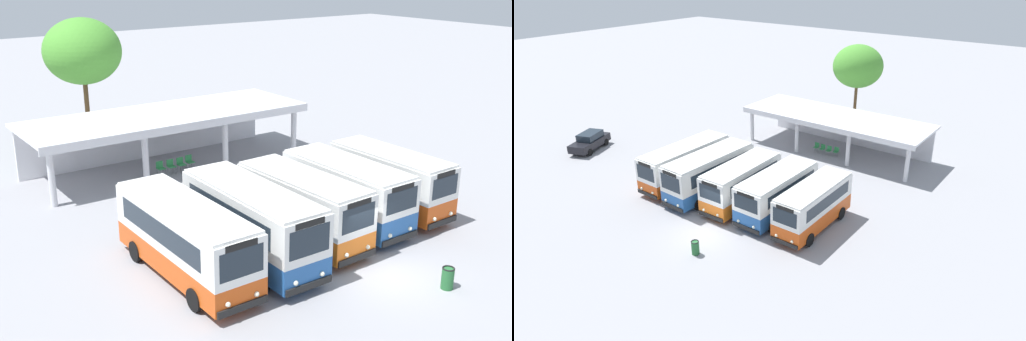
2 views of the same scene
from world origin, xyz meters
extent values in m
plane|color=#939399|center=(0.00, 0.00, 0.00)|extent=(180.00, 180.00, 0.00)
cylinder|color=black|center=(-5.61, 2.31, 0.45)|extent=(0.22, 0.90, 0.90)
cylinder|color=black|center=(-7.75, 2.31, 0.45)|extent=(0.22, 0.90, 0.90)
cylinder|color=black|center=(-5.61, 7.24, 0.45)|extent=(0.22, 0.90, 0.90)
cylinder|color=black|center=(-7.75, 7.24, 0.45)|extent=(0.22, 0.90, 0.90)
cube|color=#D14C14|center=(-6.68, 4.78, 0.87)|extent=(2.25, 7.94, 0.97)
cube|color=white|center=(-6.68, 4.78, 2.19)|extent=(2.25, 7.94, 1.66)
cube|color=white|center=(-6.68, 4.78, 3.07)|extent=(2.18, 7.70, 0.12)
cube|color=black|center=(-6.68, 0.78, 0.52)|extent=(2.13, 0.10, 0.28)
cube|color=#1E2833|center=(-6.68, 0.82, 2.24)|extent=(1.84, 0.05, 1.08)
cube|color=black|center=(-6.68, 0.82, 2.89)|extent=(1.35, 0.05, 0.24)
cube|color=#1E2833|center=(-5.57, 4.88, 2.24)|extent=(0.04, 6.35, 0.91)
cube|color=#1E2833|center=(-7.79, 4.88, 2.24)|extent=(0.04, 6.35, 0.91)
sphere|color=#EAEACC|center=(-6.06, 0.79, 0.83)|extent=(0.20, 0.20, 0.20)
sphere|color=#EAEACC|center=(-7.30, 0.79, 0.83)|extent=(0.20, 0.20, 0.20)
cylinder|color=black|center=(-2.66, 2.03, 0.45)|extent=(0.23, 0.90, 0.90)
cylinder|color=black|center=(-4.87, 2.07, 0.45)|extent=(0.23, 0.90, 0.90)
cylinder|color=black|center=(-2.59, 6.76, 0.45)|extent=(0.23, 0.90, 0.90)
cylinder|color=black|center=(-4.80, 6.80, 0.45)|extent=(0.23, 0.90, 0.90)
cube|color=#23569E|center=(-3.73, 4.41, 0.90)|extent=(2.43, 7.66, 1.04)
cube|color=silver|center=(-3.73, 4.41, 2.30)|extent=(2.43, 7.66, 1.75)
cube|color=silver|center=(-3.73, 4.41, 3.23)|extent=(2.36, 7.43, 0.12)
cube|color=black|center=(-3.79, 0.57, 0.52)|extent=(2.20, 0.13, 0.28)
cube|color=#1E2833|center=(-3.79, 0.62, 2.35)|extent=(1.90, 0.08, 1.14)
cube|color=black|center=(-3.79, 0.62, 3.05)|extent=(1.39, 0.07, 0.24)
cube|color=#1E2833|center=(-2.58, 4.50, 2.35)|extent=(0.14, 6.10, 0.96)
cube|color=#1E2833|center=(-4.87, 4.53, 2.35)|extent=(0.14, 6.10, 0.96)
sphere|color=#EAEACC|center=(-3.16, 0.57, 0.83)|extent=(0.20, 0.20, 0.20)
sphere|color=#EAEACC|center=(-4.43, 0.59, 0.83)|extent=(0.20, 0.20, 0.20)
cylinder|color=black|center=(0.36, 2.57, 0.45)|extent=(0.25, 0.91, 0.90)
cylinder|color=black|center=(-1.79, 2.51, 0.45)|extent=(0.25, 0.91, 0.90)
cylinder|color=black|center=(0.23, 6.81, 0.45)|extent=(0.25, 0.91, 0.90)
cylinder|color=black|center=(-1.92, 6.74, 0.45)|extent=(0.25, 0.91, 0.90)
cube|color=orange|center=(-0.78, 4.66, 0.91)|extent=(2.46, 6.90, 1.05)
cube|color=silver|center=(-0.78, 4.66, 2.23)|extent=(2.46, 6.90, 1.61)
cube|color=silver|center=(-0.78, 4.66, 3.10)|extent=(2.39, 6.69, 0.12)
cube|color=black|center=(-0.67, 1.21, 0.52)|extent=(2.14, 0.17, 0.28)
cube|color=#1E2833|center=(-0.67, 1.26, 2.28)|extent=(1.85, 0.11, 1.05)
cube|color=black|center=(-0.67, 1.26, 2.92)|extent=(1.35, 0.09, 0.24)
cube|color=#1E2833|center=(0.34, 4.79, 2.28)|extent=(0.21, 5.46, 0.89)
cube|color=#1E2833|center=(-1.90, 4.72, 2.28)|extent=(0.21, 5.46, 0.89)
sphere|color=#EAEACC|center=(-0.05, 1.24, 0.83)|extent=(0.20, 0.20, 0.20)
sphere|color=#EAEACC|center=(-1.29, 1.20, 0.83)|extent=(0.20, 0.20, 0.20)
cylinder|color=black|center=(3.30, 2.83, 0.45)|extent=(0.22, 0.90, 0.90)
cylinder|color=black|center=(1.07, 2.82, 0.45)|extent=(0.22, 0.90, 0.90)
cylinder|color=black|center=(3.28, 7.10, 0.45)|extent=(0.22, 0.90, 0.90)
cylinder|color=black|center=(1.05, 7.09, 0.45)|extent=(0.22, 0.90, 0.90)
cube|color=#23569E|center=(2.17, 4.96, 0.94)|extent=(2.35, 6.89, 1.11)
cube|color=white|center=(2.17, 4.96, 2.26)|extent=(2.35, 6.89, 1.53)
cube|color=white|center=(2.17, 4.96, 3.08)|extent=(2.28, 6.69, 0.12)
cube|color=black|center=(2.19, 1.49, 0.52)|extent=(2.21, 0.11, 0.28)
cube|color=#1E2833|center=(2.18, 1.53, 2.31)|extent=(1.91, 0.06, 0.99)
cube|color=black|center=(2.18, 1.53, 2.90)|extent=(1.40, 0.05, 0.24)
cube|color=#1E2833|center=(3.33, 5.06, 2.31)|extent=(0.06, 5.51, 0.84)
cube|color=#1E2833|center=(1.02, 5.06, 2.31)|extent=(0.06, 5.51, 0.84)
sphere|color=#EAEACC|center=(2.83, 1.50, 0.83)|extent=(0.20, 0.20, 0.20)
sphere|color=#EAEACC|center=(1.54, 1.49, 0.83)|extent=(0.20, 0.20, 0.20)
cylinder|color=black|center=(6.16, 2.87, 0.45)|extent=(0.23, 0.90, 0.90)
cylinder|color=black|center=(4.13, 2.86, 0.45)|extent=(0.23, 0.90, 0.90)
cylinder|color=black|center=(6.12, 7.01, 0.45)|extent=(0.23, 0.90, 0.90)
cylinder|color=black|center=(4.10, 7.00, 0.45)|extent=(0.23, 0.90, 0.90)
cube|color=#D14C14|center=(5.13, 4.93, 0.93)|extent=(2.18, 6.69, 1.09)
cube|color=silver|center=(5.13, 4.93, 2.24)|extent=(2.18, 6.69, 1.52)
cube|color=silver|center=(5.13, 4.93, 3.06)|extent=(2.11, 6.49, 0.12)
cube|color=black|center=(5.15, 1.57, 0.52)|extent=(2.02, 0.11, 0.28)
cube|color=#1E2833|center=(5.15, 1.61, 2.29)|extent=(1.74, 0.06, 0.99)
cube|color=black|center=(5.15, 1.61, 2.88)|extent=(1.28, 0.06, 0.24)
cube|color=#1E2833|center=(6.18, 5.04, 2.29)|extent=(0.08, 5.34, 0.84)
cube|color=#1E2833|center=(4.07, 5.03, 2.29)|extent=(0.08, 5.34, 0.84)
sphere|color=#EAEACC|center=(5.74, 1.58, 0.83)|extent=(0.20, 0.20, 0.20)
sphere|color=#EAEACC|center=(4.57, 1.57, 0.83)|extent=(0.20, 0.20, 0.20)
cylinder|color=silver|center=(-8.48, 15.42, 1.60)|extent=(0.36, 0.36, 3.20)
cylinder|color=silver|center=(-3.19, 15.42, 1.60)|extent=(0.36, 0.36, 3.20)
cylinder|color=silver|center=(2.10, 15.42, 1.60)|extent=(0.36, 0.36, 3.20)
cylinder|color=silver|center=(7.39, 15.42, 1.60)|extent=(0.36, 0.36, 3.20)
cube|color=white|center=(-0.55, 20.39, 1.60)|extent=(16.67, 0.20, 3.20)
cube|color=white|center=(-0.55, 17.80, 3.30)|extent=(17.17, 5.87, 0.20)
cube|color=white|center=(-0.55, 14.92, 3.06)|extent=(17.17, 0.10, 0.28)
cylinder|color=slate|center=(-1.54, 16.31, 0.22)|extent=(0.03, 0.03, 0.44)
cylinder|color=slate|center=(-1.89, 16.30, 0.22)|extent=(0.03, 0.03, 0.44)
cylinder|color=slate|center=(-1.56, 16.66, 0.22)|extent=(0.03, 0.03, 0.44)
cylinder|color=slate|center=(-1.91, 16.65, 0.22)|extent=(0.03, 0.03, 0.44)
cube|color=#2D8C47|center=(-1.72, 16.48, 0.46)|extent=(0.46, 0.46, 0.04)
cube|color=#2D8C47|center=(-1.73, 16.68, 0.66)|extent=(0.44, 0.06, 0.40)
cylinder|color=slate|center=(-0.87, 16.27, 0.22)|extent=(0.03, 0.03, 0.44)
cylinder|color=slate|center=(-1.22, 16.26, 0.22)|extent=(0.03, 0.03, 0.44)
cylinder|color=slate|center=(-0.88, 16.62, 0.22)|extent=(0.03, 0.03, 0.44)
cylinder|color=slate|center=(-1.23, 16.61, 0.22)|extent=(0.03, 0.03, 0.44)
cube|color=#2D8C47|center=(-1.05, 16.44, 0.46)|extent=(0.46, 0.46, 0.04)
cube|color=#2D8C47|center=(-1.06, 16.64, 0.66)|extent=(0.44, 0.06, 0.40)
cylinder|color=slate|center=(-0.20, 16.27, 0.22)|extent=(0.03, 0.03, 0.44)
cylinder|color=slate|center=(-0.55, 16.26, 0.22)|extent=(0.03, 0.03, 0.44)
cylinder|color=slate|center=(-0.21, 16.62, 0.22)|extent=(0.03, 0.03, 0.44)
cylinder|color=slate|center=(-0.56, 16.61, 0.22)|extent=(0.03, 0.03, 0.44)
cube|color=#2D8C47|center=(-0.38, 16.44, 0.46)|extent=(0.46, 0.46, 0.04)
cube|color=#2D8C47|center=(-0.39, 16.64, 0.66)|extent=(0.44, 0.06, 0.40)
cylinder|color=slate|center=(0.48, 16.40, 0.22)|extent=(0.03, 0.03, 0.44)
cylinder|color=slate|center=(0.12, 16.39, 0.22)|extent=(0.03, 0.03, 0.44)
cylinder|color=slate|center=(0.46, 16.75, 0.22)|extent=(0.03, 0.03, 0.44)
cylinder|color=slate|center=(0.11, 16.74, 0.22)|extent=(0.03, 0.03, 0.44)
cube|color=#2D8C47|center=(0.29, 16.57, 0.46)|extent=(0.46, 0.46, 0.04)
cube|color=#2D8C47|center=(0.29, 16.77, 0.66)|extent=(0.44, 0.06, 0.40)
cylinder|color=brown|center=(-2.53, 25.53, 2.21)|extent=(0.32, 0.32, 4.42)
ellipsoid|color=#4C9933|center=(-2.53, 25.53, 6.36)|extent=(5.17, 5.17, 4.39)
cylinder|color=#266633|center=(1.07, -1.99, 0.42)|extent=(0.48, 0.48, 0.85)
torus|color=black|center=(1.07, -1.99, 0.87)|extent=(0.49, 0.49, 0.06)
camera|label=1|loc=(-17.75, -15.49, 12.26)|focal=44.46mm
camera|label=2|loc=(18.87, -18.21, 16.42)|focal=32.54mm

